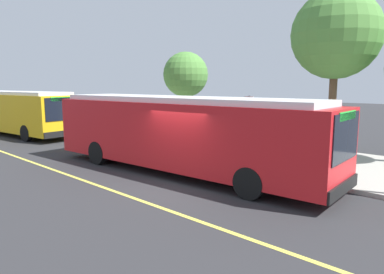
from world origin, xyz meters
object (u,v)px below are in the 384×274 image
at_px(transit_bus_second, 16,111).
at_px(waiting_bench, 226,137).
at_px(transit_bus_main, 180,131).
at_px(route_sign_post, 249,120).
at_px(pedestrian_commuter, 201,132).

xyz_separation_m(transit_bus_second, waiting_bench, (13.73, 5.53, -0.98)).
distance_m(transit_bus_main, transit_bus_second, 15.64).
height_order(waiting_bench, route_sign_post, route_sign_post).
bearing_deg(route_sign_post, transit_bus_second, -169.82).
height_order(transit_bus_second, waiting_bench, transit_bus_second).
distance_m(transit_bus_second, pedestrian_commuter, 14.27).
relative_size(transit_bus_main, route_sign_post, 4.44).
bearing_deg(route_sign_post, transit_bus_main, -113.04).
xyz_separation_m(waiting_bench, route_sign_post, (3.13, -2.50, 1.32)).
distance_m(transit_bus_main, pedestrian_commuter, 3.70).
xyz_separation_m(transit_bus_main, waiting_bench, (-1.92, 5.36, -0.99)).
relative_size(transit_bus_second, waiting_bench, 7.03).
height_order(route_sign_post, pedestrian_commuter, route_sign_post).
bearing_deg(transit_bus_second, route_sign_post, 10.18).
distance_m(route_sign_post, pedestrian_commuter, 3.13).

